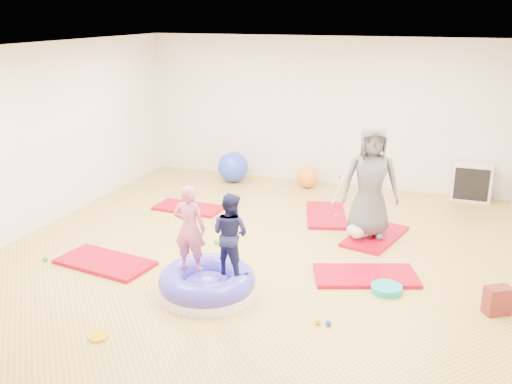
% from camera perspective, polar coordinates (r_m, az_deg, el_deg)
% --- Properties ---
extents(room, '(7.01, 8.01, 2.81)m').
position_cam_1_polar(room, '(7.30, -0.80, 3.06)').
color(room, tan).
rests_on(room, ground).
extents(gym_mat_front_left, '(1.37, 0.83, 0.05)m').
position_cam_1_polar(gym_mat_front_left, '(7.94, -14.87, -6.83)').
color(gym_mat_front_left, '#AF0014').
rests_on(gym_mat_front_left, ground).
extents(gym_mat_mid_left, '(1.16, 0.61, 0.05)m').
position_cam_1_polar(gym_mat_mid_left, '(9.81, -6.75, -1.57)').
color(gym_mat_mid_left, '#AF0014').
rests_on(gym_mat_mid_left, ground).
extents(gym_mat_center_back, '(0.94, 1.37, 0.05)m').
position_cam_1_polar(gym_mat_center_back, '(9.47, 7.02, -2.30)').
color(gym_mat_center_back, '#AF0014').
rests_on(gym_mat_center_back, ground).
extents(gym_mat_right, '(1.43, 1.04, 0.05)m').
position_cam_1_polar(gym_mat_right, '(7.45, 10.90, -8.23)').
color(gym_mat_right, '#AF0014').
rests_on(gym_mat_right, ground).
extents(gym_mat_rear_right, '(0.89, 1.34, 0.05)m').
position_cam_1_polar(gym_mat_rear_right, '(8.72, 11.82, -4.36)').
color(gym_mat_rear_right, '#AF0014').
rests_on(gym_mat_rear_right, ground).
extents(inflatable_cushion, '(1.16, 1.16, 0.36)m').
position_cam_1_polar(inflatable_cushion, '(6.90, -4.90, -9.11)').
color(inflatable_cushion, white).
rests_on(inflatable_cushion, ground).
extents(child_pink, '(0.41, 0.28, 1.06)m').
position_cam_1_polar(child_pink, '(6.70, -6.68, -3.23)').
color(child_pink, '#CA5A80').
rests_on(child_pink, inflatable_cushion).
extents(child_navy, '(0.56, 0.48, 0.99)m').
position_cam_1_polar(child_navy, '(6.60, -2.59, -3.80)').
color(child_navy, '#171946').
rests_on(child_navy, inflatable_cushion).
extents(adult_caregiver, '(0.93, 0.73, 1.66)m').
position_cam_1_polar(adult_caregiver, '(8.42, 11.39, 1.05)').
color(adult_caregiver, '#4C4D50').
rests_on(adult_caregiver, gym_mat_rear_right).
extents(infant, '(0.35, 0.36, 0.21)m').
position_cam_1_polar(infant, '(8.50, 10.16, -3.88)').
color(infant, '#ADC9D5').
rests_on(infant, gym_mat_rear_right).
extents(ball_pit_balls, '(4.05, 3.38, 0.07)m').
position_cam_1_polar(ball_pit_balls, '(8.00, -2.74, -5.99)').
color(ball_pit_balls, blue).
rests_on(ball_pit_balls, ground).
extents(exercise_ball_blue, '(0.60, 0.60, 0.60)m').
position_cam_1_polar(exercise_ball_blue, '(11.23, -2.31, 2.52)').
color(exercise_ball_blue, blue).
rests_on(exercise_ball_blue, ground).
extents(exercise_ball_orange, '(0.43, 0.43, 0.43)m').
position_cam_1_polar(exercise_ball_orange, '(10.92, 5.18, 1.53)').
color(exercise_ball_orange, orange).
rests_on(exercise_ball_orange, ground).
extents(infant_play_gym, '(0.64, 0.61, 0.49)m').
position_cam_1_polar(infant_play_gym, '(10.04, 9.67, 0.58)').
color(infant_play_gym, silver).
rests_on(infant_play_gym, ground).
extents(cube_shelf, '(0.67, 0.33, 0.67)m').
position_cam_1_polar(cube_shelf, '(10.80, 20.74, 0.92)').
color(cube_shelf, silver).
rests_on(cube_shelf, ground).
extents(balance_disc, '(0.38, 0.38, 0.08)m').
position_cam_1_polar(balance_disc, '(7.15, 12.92, -9.41)').
color(balance_disc, '#0F979F').
rests_on(balance_disc, ground).
extents(backpack, '(0.33, 0.29, 0.32)m').
position_cam_1_polar(backpack, '(7.00, 22.99, -9.95)').
color(backpack, '#B21A11').
rests_on(backpack, ground).
extents(yellow_toy, '(0.20, 0.20, 0.03)m').
position_cam_1_polar(yellow_toy, '(6.32, -15.46, -13.77)').
color(yellow_toy, '#DCAF00').
rests_on(yellow_toy, ground).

